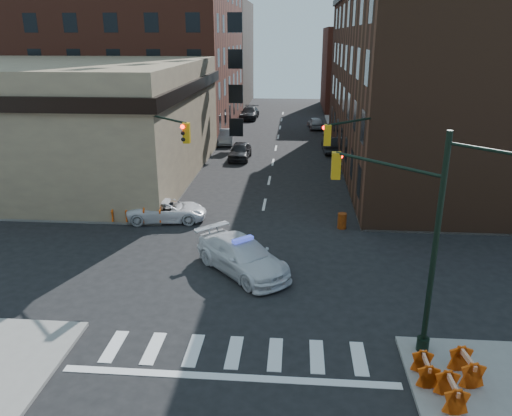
% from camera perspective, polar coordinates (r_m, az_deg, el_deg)
% --- Properties ---
extents(ground, '(140.00, 140.00, 0.00)m').
position_cam_1_polar(ground, '(24.76, -0.57, -7.06)').
color(ground, black).
rests_on(ground, ground).
extents(sidewalk_nw, '(34.00, 54.50, 0.15)m').
position_cam_1_polar(sidewalk_nw, '(61.28, -19.74, 7.85)').
color(sidewalk_nw, gray).
rests_on(sidewalk_nw, ground).
extents(sidewalk_ne, '(34.00, 54.50, 0.15)m').
position_cam_1_polar(sidewalk_ne, '(59.72, 25.30, 6.86)').
color(sidewalk_ne, gray).
rests_on(sidewalk_ne, ground).
extents(bank_building, '(22.00, 22.00, 9.00)m').
position_cam_1_polar(bank_building, '(43.53, -21.65, 9.34)').
color(bank_building, '#938260').
rests_on(bank_building, ground).
extents(apartment_block, '(25.00, 25.00, 24.00)m').
position_cam_1_polar(apartment_block, '(65.43, -14.50, 19.54)').
color(apartment_block, '#5E2A1D').
rests_on(apartment_block, ground).
extents(commercial_row_ne, '(14.00, 34.00, 14.00)m').
position_cam_1_polar(commercial_row_ne, '(46.10, 18.91, 13.28)').
color(commercial_row_ne, '#452A1B').
rests_on(commercial_row_ne, ground).
extents(filler_nw, '(20.00, 18.00, 16.00)m').
position_cam_1_polar(filler_nw, '(86.08, -7.79, 17.05)').
color(filler_nw, brown).
rests_on(filler_nw, ground).
extents(filler_ne, '(16.00, 16.00, 12.00)m').
position_cam_1_polar(filler_ne, '(81.15, 13.60, 15.17)').
color(filler_ne, '#5E2A1D').
rests_on(filler_ne, ground).
extents(signal_pole_se, '(5.40, 5.27, 8.00)m').
position_cam_1_polar(signal_pole_se, '(18.20, 17.02, -2.06)').
color(signal_pole_se, black).
rests_on(signal_pole_se, sidewalk_se).
extents(signal_pole_nw, '(3.58, 3.67, 8.00)m').
position_cam_1_polar(signal_pole_nw, '(29.31, -11.16, 5.79)').
color(signal_pole_nw, black).
rests_on(signal_pole_nw, sidewalk_nw).
extents(signal_pole_ne, '(3.67, 3.58, 8.00)m').
position_cam_1_polar(signal_pole_ne, '(28.50, 12.22, 5.34)').
color(signal_pole_ne, black).
rests_on(signal_pole_ne, sidewalk_ne).
extents(tree_ne_near, '(3.00, 3.00, 4.85)m').
position_cam_1_polar(tree_ne_near, '(48.99, 11.17, 10.07)').
color(tree_ne_near, black).
rests_on(tree_ne_near, sidewalk_ne).
extents(tree_ne_far, '(3.00, 3.00, 4.85)m').
position_cam_1_polar(tree_ne_far, '(56.87, 10.32, 11.34)').
color(tree_ne_far, black).
rests_on(tree_ne_far, sidewalk_ne).
extents(police_car, '(5.55, 5.78, 1.65)m').
position_cam_1_polar(police_car, '(24.25, -1.59, -5.49)').
color(police_car, white).
rests_on(police_car, ground).
extents(pickup, '(5.08, 2.84, 1.34)m').
position_cam_1_polar(pickup, '(31.35, -10.11, -0.26)').
color(pickup, white).
rests_on(pickup, ground).
extents(parked_car_wnear, '(1.94, 4.59, 1.55)m').
position_cam_1_polar(parked_car_wnear, '(46.50, -1.84, 6.53)').
color(parked_car_wnear, black).
rests_on(parked_car_wnear, ground).
extents(parked_car_wfar, '(2.02, 4.65, 1.49)m').
position_cam_1_polar(parked_car_wfar, '(53.41, -3.49, 8.13)').
color(parked_car_wfar, gray).
rests_on(parked_car_wfar, ground).
extents(parked_car_wdeep, '(2.48, 5.70, 1.63)m').
position_cam_1_polar(parked_car_wdeep, '(69.54, -0.77, 10.80)').
color(parked_car_wdeep, black).
rests_on(parked_car_wdeep, ground).
extents(parked_car_enear, '(1.78, 4.60, 1.49)m').
position_cam_1_polar(parked_car_enear, '(49.85, 8.60, 7.16)').
color(parked_car_enear, black).
rests_on(parked_car_enear, ground).
extents(parked_car_efar, '(2.03, 4.30, 1.42)m').
position_cam_1_polar(parked_car_efar, '(62.67, 6.83, 9.65)').
color(parked_car_efar, '#9C9DA4').
rests_on(parked_car_efar, ground).
extents(pedestrian_a, '(0.83, 0.72, 1.92)m').
position_cam_1_polar(pedestrian_a, '(33.68, -16.91, 1.35)').
color(pedestrian_a, black).
rests_on(pedestrian_a, sidewalk_nw).
extents(pedestrian_b, '(1.02, 0.87, 1.82)m').
position_cam_1_polar(pedestrian_b, '(34.24, -13.42, 1.86)').
color(pedestrian_b, black).
rests_on(pedestrian_b, sidewalk_nw).
extents(pedestrian_c, '(1.02, 0.91, 1.66)m').
position_cam_1_polar(pedestrian_c, '(35.17, -20.74, 1.44)').
color(pedestrian_c, '#202630').
rests_on(pedestrian_c, sidewalk_nw).
extents(barrel_road, '(0.69, 0.69, 0.94)m').
position_cam_1_polar(barrel_road, '(30.13, 9.80, -1.46)').
color(barrel_road, '#E05E0A').
rests_on(barrel_road, ground).
extents(barrel_bank, '(0.62, 0.62, 0.90)m').
position_cam_1_polar(barrel_bank, '(32.06, -9.22, -0.19)').
color(barrel_bank, orange).
rests_on(barrel_bank, ground).
extents(barricade_se_a, '(0.55, 1.09, 0.81)m').
position_cam_1_polar(barricade_se_a, '(18.07, 18.75, -17.09)').
color(barricade_se_a, '#EE360B').
rests_on(barricade_se_a, sidewalk_se).
extents(barricade_se_b, '(0.76, 1.28, 0.91)m').
position_cam_1_polar(barricade_se_b, '(18.54, 22.89, -16.45)').
color(barricade_se_b, orange).
rests_on(barricade_se_b, sidewalk_se).
extents(barricade_se_c, '(0.62, 1.18, 0.87)m').
position_cam_1_polar(barricade_se_c, '(17.34, 21.41, -19.08)').
color(barricade_se_c, '#C14309').
rests_on(barricade_se_c, sidewalk_se).
extents(barricade_nw_a, '(1.35, 0.80, 0.96)m').
position_cam_1_polar(barricade_nw_a, '(30.87, -11.70, -0.76)').
color(barricade_nw_a, '#DA540A').
rests_on(barricade_nw_a, sidewalk_nw).
extents(barricade_nw_b, '(1.18, 0.63, 0.86)m').
position_cam_1_polar(barricade_nw_b, '(31.50, -15.19, -0.73)').
color(barricade_nw_b, orange).
rests_on(barricade_nw_b, sidewalk_nw).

